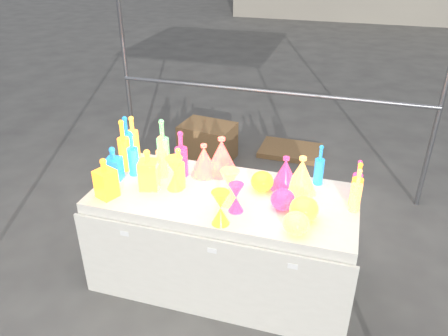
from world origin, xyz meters
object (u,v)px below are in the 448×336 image
(hourglass_0, at_px, (220,208))
(globe_0, at_px, (304,210))
(bottle_0, at_px, (133,136))
(decanter_0, at_px, (148,169))
(lampshade_0, at_px, (204,160))
(display_table, at_px, (224,238))
(cardboard_box_closed, at_px, (208,142))

(hourglass_0, height_order, globe_0, hourglass_0)
(bottle_0, distance_m, globe_0, 1.50)
(bottle_0, xyz_separation_m, decanter_0, (0.33, -0.42, -0.02))
(globe_0, height_order, lampshade_0, lampshade_0)
(bottle_0, relative_size, hourglass_0, 1.49)
(globe_0, bearing_deg, bottle_0, 160.32)
(bottle_0, bearing_deg, decanter_0, -52.06)
(globe_0, bearing_deg, lampshade_0, 154.38)
(display_table, relative_size, hourglass_0, 8.19)
(cardboard_box_closed, height_order, hourglass_0, hourglass_0)
(decanter_0, xyz_separation_m, hourglass_0, (0.60, -0.26, -0.04))
(decanter_0, distance_m, hourglass_0, 0.66)
(lampshade_0, bearing_deg, decanter_0, -144.32)
(cardboard_box_closed, bearing_deg, lampshade_0, -64.41)
(display_table, height_order, decanter_0, decanter_0)
(lampshade_0, bearing_deg, display_table, -54.16)
(display_table, xyz_separation_m, cardboard_box_closed, (-0.74, 1.85, -0.16))
(decanter_0, bearing_deg, display_table, -7.24)
(bottle_0, xyz_separation_m, hourglass_0, (0.93, -0.69, -0.06))
(display_table, height_order, bottle_0, bottle_0)
(bottle_0, relative_size, lampshade_0, 1.38)
(hourglass_0, bearing_deg, display_table, 103.47)
(decanter_0, distance_m, globe_0, 1.09)
(globe_0, bearing_deg, hourglass_0, -159.53)
(cardboard_box_closed, xyz_separation_m, hourglass_0, (0.82, -2.17, 0.65))
(display_table, distance_m, cardboard_box_closed, 2.00)
(decanter_0, bearing_deg, hourglass_0, -37.72)
(bottle_0, distance_m, hourglass_0, 1.15)
(decanter_0, bearing_deg, bottle_0, 113.99)
(display_table, distance_m, decanter_0, 0.74)
(decanter_0, xyz_separation_m, lampshade_0, (0.31, 0.29, -0.03))
(hourglass_0, bearing_deg, lampshade_0, 118.04)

